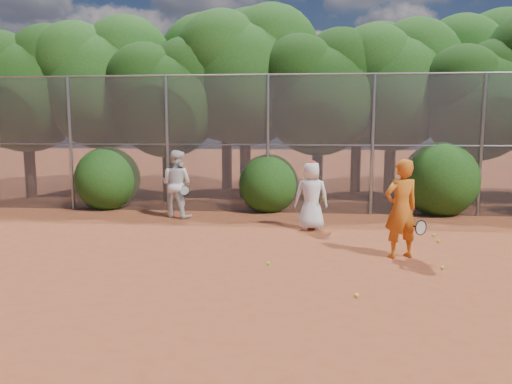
# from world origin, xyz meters

# --- Properties ---
(ground) EXTENTS (80.00, 80.00, 0.00)m
(ground) POSITION_xyz_m (0.00, 0.00, 0.00)
(ground) COLOR brown
(ground) RESTS_ON ground
(fence_back) EXTENTS (20.05, 0.09, 4.03)m
(fence_back) POSITION_xyz_m (-0.12, 6.00, 2.05)
(fence_back) COLOR gray
(fence_back) RESTS_ON ground
(tree_0) EXTENTS (4.38, 3.81, 6.00)m
(tree_0) POSITION_xyz_m (-9.44, 8.04, 3.93)
(tree_0) COLOR black
(tree_0) RESTS_ON ground
(tree_1) EXTENTS (4.64, 4.03, 6.35)m
(tree_1) POSITION_xyz_m (-6.94, 8.54, 4.16)
(tree_1) COLOR black
(tree_1) RESTS_ON ground
(tree_2) EXTENTS (3.99, 3.47, 5.47)m
(tree_2) POSITION_xyz_m (-4.45, 7.83, 3.58)
(tree_2) COLOR black
(tree_2) RESTS_ON ground
(tree_3) EXTENTS (4.89, 4.26, 6.70)m
(tree_3) POSITION_xyz_m (-1.94, 8.84, 4.40)
(tree_3) COLOR black
(tree_3) RESTS_ON ground
(tree_4) EXTENTS (4.19, 3.64, 5.73)m
(tree_4) POSITION_xyz_m (0.55, 8.24, 3.76)
(tree_4) COLOR black
(tree_4) RESTS_ON ground
(tree_5) EXTENTS (4.51, 3.92, 6.17)m
(tree_5) POSITION_xyz_m (3.06, 9.04, 4.05)
(tree_5) COLOR black
(tree_5) RESTS_ON ground
(tree_6) EXTENTS (3.86, 3.36, 5.29)m
(tree_6) POSITION_xyz_m (5.55, 8.03, 3.47)
(tree_6) COLOR black
(tree_6) RESTS_ON ground
(tree_9) EXTENTS (4.83, 4.20, 6.62)m
(tree_9) POSITION_xyz_m (-7.94, 10.84, 4.34)
(tree_9) COLOR black
(tree_9) RESTS_ON ground
(tree_10) EXTENTS (5.15, 4.48, 7.06)m
(tree_10) POSITION_xyz_m (-2.93, 11.05, 4.63)
(tree_10) COLOR black
(tree_10) RESTS_ON ground
(tree_11) EXTENTS (4.64, 4.03, 6.35)m
(tree_11) POSITION_xyz_m (2.06, 10.64, 4.16)
(tree_11) COLOR black
(tree_11) RESTS_ON ground
(tree_12) EXTENTS (5.02, 4.37, 6.88)m
(tree_12) POSITION_xyz_m (6.56, 11.24, 4.51)
(tree_12) COLOR black
(tree_12) RESTS_ON ground
(bush_0) EXTENTS (2.00, 2.00, 2.00)m
(bush_0) POSITION_xyz_m (-6.00, 6.30, 1.00)
(bush_0) COLOR #184210
(bush_0) RESTS_ON ground
(bush_1) EXTENTS (1.80, 1.80, 1.80)m
(bush_1) POSITION_xyz_m (-1.00, 6.30, 0.90)
(bush_1) COLOR #184210
(bush_1) RESTS_ON ground
(bush_2) EXTENTS (2.20, 2.20, 2.20)m
(bush_2) POSITION_xyz_m (4.00, 6.30, 1.10)
(bush_2) COLOR #184210
(bush_2) RESTS_ON ground
(player_yellow) EXTENTS (0.90, 0.70, 1.95)m
(player_yellow) POSITION_xyz_m (1.97, 1.30, 0.98)
(player_yellow) COLOR #CC6418
(player_yellow) RESTS_ON ground
(player_teen) EXTENTS (0.87, 0.61, 1.73)m
(player_teen) POSITION_xyz_m (0.26, 3.72, 0.86)
(player_teen) COLOR white
(player_teen) RESTS_ON ground
(player_white) EXTENTS (1.09, 0.96, 1.89)m
(player_white) POSITION_xyz_m (-3.49, 5.02, 0.94)
(player_white) COLOR white
(player_white) RESTS_ON ground
(ball_0) EXTENTS (0.07, 0.07, 0.07)m
(ball_0) POSITION_xyz_m (3.11, 3.22, 0.03)
(ball_0) COLOR #BBD927
(ball_0) RESTS_ON ground
(ball_1) EXTENTS (0.07, 0.07, 0.07)m
(ball_1) POSITION_xyz_m (0.90, -1.10, 0.03)
(ball_1) COLOR #BBD927
(ball_1) RESTS_ON ground
(ball_2) EXTENTS (0.07, 0.07, 0.07)m
(ball_2) POSITION_xyz_m (2.60, 0.54, 0.03)
(ball_2) COLOR #BBD927
(ball_2) RESTS_ON ground
(ball_3) EXTENTS (0.07, 0.07, 0.07)m
(ball_3) POSITION_xyz_m (-0.58, 0.51, 0.03)
(ball_3) COLOR #BBD927
(ball_3) RESTS_ON ground
(ball_4) EXTENTS (0.07, 0.07, 0.07)m
(ball_4) POSITION_xyz_m (3.06, 2.63, 0.03)
(ball_4) COLOR #BBD927
(ball_4) RESTS_ON ground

